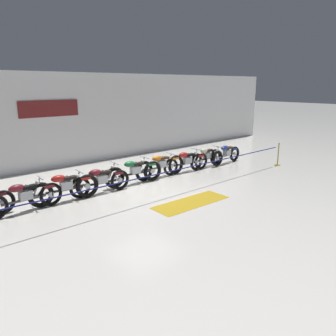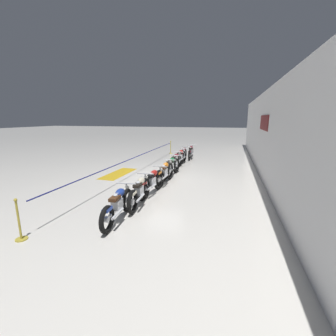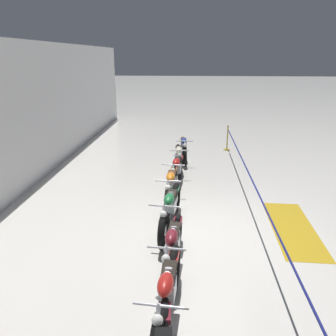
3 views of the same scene
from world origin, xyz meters
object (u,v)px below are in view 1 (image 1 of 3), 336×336
object	(u,v)px
motorcycle_orange_5	(160,166)
stanchion_mid_left	(278,158)
motorcycle_maroon_3	(100,181)
floor_banner	(191,202)
motorcycle_green_4	(134,172)
motorcycle_red_6	(186,161)
motorcycle_cream_7	(206,157)
stanchion_far_left	(124,185)
motorcycle_red_2	(65,188)
motorcycle_maroon_1	(24,197)
motorcycle_blue_8	(226,154)

from	to	relation	value
motorcycle_orange_5	stanchion_mid_left	distance (m)	5.82
motorcycle_maroon_3	floor_banner	size ratio (longest dim) A/B	0.83
motorcycle_green_4	motorcycle_red_6	world-z (taller)	motorcycle_green_4
floor_banner	motorcycle_cream_7	bearing A→B (deg)	38.10
stanchion_far_left	floor_banner	world-z (taller)	stanchion_far_left
floor_banner	motorcycle_maroon_3	bearing A→B (deg)	124.40
motorcycle_red_2	motorcycle_green_4	distance (m)	2.79
motorcycle_maroon_1	stanchion_far_left	size ratio (longest dim) A/B	0.17
motorcycle_red_2	motorcycle_green_4	bearing A→B (deg)	2.85
motorcycle_blue_8	stanchion_mid_left	xyz separation A→B (m)	(1.57, -1.78, -0.10)
motorcycle_green_4	floor_banner	world-z (taller)	motorcycle_green_4
motorcycle_blue_8	stanchion_far_left	world-z (taller)	stanchion_far_left
motorcycle_orange_5	stanchion_far_left	world-z (taller)	stanchion_far_left
motorcycle_maroon_3	motorcycle_red_2	bearing A→B (deg)	179.84
motorcycle_red_2	floor_banner	bearing A→B (deg)	-41.71
stanchion_far_left	floor_banner	distance (m)	2.26
motorcycle_maroon_1	floor_banner	bearing A→B (deg)	-31.59
motorcycle_maroon_3	stanchion_far_left	size ratio (longest dim) A/B	0.16
motorcycle_cream_7	stanchion_mid_left	distance (m)	3.42
motorcycle_green_4	motorcycle_orange_5	bearing A→B (deg)	2.88
motorcycle_maroon_3	motorcycle_orange_5	xyz separation A→B (m)	(2.86, 0.21, 0.02)
motorcycle_maroon_3	motorcycle_orange_5	world-z (taller)	motorcycle_orange_5
motorcycle_maroon_1	floor_banner	xyz separation A→B (m)	(4.27, -2.63, -0.47)
motorcycle_green_4	stanchion_far_left	size ratio (longest dim) A/B	0.17
motorcycle_maroon_1	motorcycle_orange_5	distance (m)	5.41
motorcycle_orange_5	motorcycle_red_6	size ratio (longest dim) A/B	1.02
stanchion_far_left	floor_banner	bearing A→B (deg)	-24.25
motorcycle_orange_5	motorcycle_maroon_1	bearing A→B (deg)	-177.31
motorcycle_maroon_3	stanchion_far_left	distance (m)	1.84
motorcycle_red_2	motorcycle_red_6	xyz separation A→B (m)	(5.50, 0.12, -0.01)
motorcycle_orange_5	stanchion_far_left	distance (m)	3.68
motorcycle_green_4	floor_banner	bearing A→B (deg)	-85.62
motorcycle_green_4	motorcycle_maroon_3	bearing A→B (deg)	-174.63
motorcycle_cream_7	stanchion_far_left	xyz separation A→B (m)	(-5.70, -1.92, 0.30)
stanchion_mid_left	motorcycle_maroon_1	bearing A→B (deg)	170.82
stanchion_mid_left	floor_banner	distance (m)	6.66
motorcycle_maroon_3	motorcycle_green_4	bearing A→B (deg)	5.37
motorcycle_maroon_1	motorcycle_red_2	distance (m)	1.27
motorcycle_red_2	motorcycle_red_6	bearing A→B (deg)	1.21
motorcycle_maroon_1	stanchion_mid_left	bearing A→B (deg)	-9.18
motorcycle_blue_8	floor_banner	world-z (taller)	motorcycle_blue_8
motorcycle_maroon_1	motorcycle_red_6	distance (m)	6.78
stanchion_far_left	motorcycle_orange_5	bearing A→B (deg)	33.23
motorcycle_maroon_1	motorcycle_orange_5	world-z (taller)	motorcycle_orange_5
motorcycle_orange_5	motorcycle_cream_7	xyz separation A→B (m)	(2.63, -0.09, -0.02)
motorcycle_maroon_1	motorcycle_green_4	distance (m)	4.06
motorcycle_maroon_1	motorcycle_blue_8	size ratio (longest dim) A/B	1.10
motorcycle_maroon_3	motorcycle_red_6	bearing A→B (deg)	1.62
motorcycle_cream_7	motorcycle_red_2	bearing A→B (deg)	-179.03
motorcycle_maroon_3	motorcycle_cream_7	distance (m)	5.49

